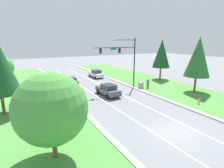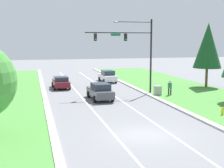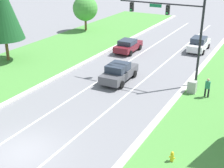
# 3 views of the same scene
# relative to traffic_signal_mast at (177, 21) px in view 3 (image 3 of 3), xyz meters

# --- Properties ---
(ground_plane) EXTENTS (160.00, 160.00, 0.00)m
(ground_plane) POSITION_rel_traffic_signal_mast_xyz_m (-4.18, -14.85, -5.56)
(ground_plane) COLOR slate
(lane_stripe_inner_left) EXTENTS (0.14, 81.00, 0.01)m
(lane_stripe_inner_left) POSITION_rel_traffic_signal_mast_xyz_m (-5.98, -14.85, -5.55)
(lane_stripe_inner_left) COLOR white
(lane_stripe_inner_left) RESTS_ON ground_plane
(lane_stripe_inner_right) EXTENTS (0.14, 81.00, 0.01)m
(lane_stripe_inner_right) POSITION_rel_traffic_signal_mast_xyz_m (-2.38, -14.85, -5.55)
(lane_stripe_inner_right) COLOR white
(lane_stripe_inner_right) RESTS_ON ground_plane
(traffic_signal_mast) EXTENTS (7.65, 0.41, 8.39)m
(traffic_signal_mast) POSITION_rel_traffic_signal_mast_xyz_m (0.00, 0.00, 0.00)
(traffic_signal_mast) COLOR black
(traffic_signal_mast) RESTS_ON ground_plane
(burgundy_sedan) EXTENTS (2.14, 4.39, 1.51)m
(burgundy_sedan) POSITION_rel_traffic_signal_mast_xyz_m (-7.58, 6.15, -4.78)
(burgundy_sedan) COLOR maroon
(burgundy_sedan) RESTS_ON ground_plane
(white_sedan) EXTENTS (2.03, 4.73, 1.69)m
(white_sedan) POSITION_rel_traffic_signal_mast_xyz_m (-0.41, 10.67, -4.73)
(white_sedan) COLOR white
(white_sedan) RESTS_ON ground_plane
(graphite_sedan) EXTENTS (2.19, 4.73, 1.72)m
(graphite_sedan) POSITION_rel_traffic_signal_mast_xyz_m (-4.32, -2.37, -4.70)
(graphite_sedan) COLOR #4C4C51
(graphite_sedan) RESTS_ON ground_plane
(utility_cabinet) EXTENTS (0.70, 0.60, 1.10)m
(utility_cabinet) POSITION_rel_traffic_signal_mast_xyz_m (2.27, -1.80, -5.01)
(utility_cabinet) COLOR #9E9E99
(utility_cabinet) RESTS_ON ground_plane
(pedestrian) EXTENTS (0.40, 0.24, 1.69)m
(pedestrian) POSITION_rel_traffic_signal_mast_xyz_m (3.57, -2.09, -4.62)
(pedestrian) COLOR black
(pedestrian) RESTS_ON ground_plane
(fire_hydrant) EXTENTS (0.34, 0.20, 0.70)m
(fire_hydrant) POSITION_rel_traffic_signal_mast_xyz_m (3.87, -11.53, -5.22)
(fire_hydrant) COLOR gold
(fire_hydrant) RESTS_ON ground_plane
(oak_near_left_tree) EXTENTS (3.65, 3.65, 5.15)m
(oak_near_left_tree) POSITION_rel_traffic_signal_mast_xyz_m (-17.86, 12.76, -2.24)
(oak_near_left_tree) COLOR brown
(oak_near_left_tree) RESTS_ON ground_plane
(conifer_mid_left_tree) EXTENTS (4.14, 4.14, 9.05)m
(conifer_mid_left_tree) POSITION_rel_traffic_signal_mast_xyz_m (-17.60, -3.00, 0.17)
(conifer_mid_left_tree) COLOR brown
(conifer_mid_left_tree) RESTS_ON ground_plane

